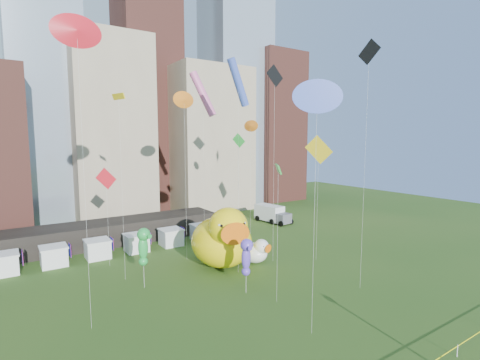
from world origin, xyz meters
TOP-DOWN VIEW (x-y plane):
  - skyline at (2.25, 61.06)m, footprint 101.00×23.00m
  - crane_right at (30.89, 64.00)m, footprint 23.00×1.00m
  - pavilion at (-4.00, 42.00)m, footprint 38.00×6.00m
  - vendor_tents at (1.02, 36.00)m, footprint 33.24×2.80m
  - big_duck at (7.58, 24.27)m, footprint 9.01×10.63m
  - small_duck at (11.70, 23.37)m, footprint 3.88×4.42m
  - seahorse_green at (-2.17, 23.63)m, footprint 1.64×1.86m
  - seahorse_purple at (5.76, 16.79)m, footprint 1.51×1.75m
  - box_truck at (27.09, 39.39)m, footprint 3.60×7.40m
  - kite_0 at (-8.40, 18.24)m, footprint 2.47×0.51m
  - kite_1 at (9.20, 31.90)m, footprint 3.48×2.88m
  - kite_2 at (16.15, 11.38)m, footprint 0.21×2.41m
  - kite_3 at (10.19, 24.82)m, footprint 0.78×1.59m
  - kite_4 at (18.71, 20.05)m, footprint 1.56×3.20m
  - kite_5 at (5.78, 7.88)m, footprint 2.21×1.64m
  - kite_6 at (13.94, 27.65)m, footprint 0.66×1.47m
  - kite_8 at (-3.48, 32.22)m, footprint 2.51×0.69m
  - kite_10 at (13.89, 22.71)m, footprint 2.64×0.18m
  - kite_11 at (7.07, 13.71)m, footprint 1.80×2.41m
  - kite_12 at (-3.15, 26.97)m, footprint 0.88×2.03m
  - kite_13 at (8.15, 21.86)m, footprint 3.09×1.40m
  - kite_14 at (5.23, 29.22)m, footprint 2.04×0.67m

SIDE VIEW (x-z plane):
  - vendor_tents at x=1.02m, z-range -0.09..2.31m
  - small_duck at x=11.70m, z-range -0.13..2.98m
  - box_truck at x=27.09m, z-range 0.04..3.06m
  - pavilion at x=-4.00m, z-range 0.00..3.20m
  - big_duck at x=7.58m, z-range -0.31..7.26m
  - seahorse_purple at x=5.76m, z-range 1.21..6.73m
  - seahorse_green at x=-2.17m, z-range 1.52..7.77m
  - kite_8 at x=-3.48m, z-range 4.48..16.30m
  - kite_11 at x=7.07m, z-range 5.95..18.82m
  - kite_4 at x=18.71m, z-range 5.90..21.51m
  - kite_3 at x=10.19m, z-range 6.46..22.29m
  - kite_6 at x=13.94m, z-range 7.95..25.53m
  - kite_5 at x=5.78m, z-range 8.46..27.89m
  - kite_12 at x=-3.15m, z-range 9.26..29.04m
  - kite_14 at x=5.23m, z-range 9.36..30.21m
  - kite_1 at x=9.20m, z-range 8.99..33.02m
  - kite_13 at x=8.15m, z-range 9.30..33.00m
  - skyline at x=2.25m, z-range -12.56..55.44m
  - kite_10 at x=13.89m, z-range 10.00..33.85m
  - kite_2 at x=16.15m, z-range 10.31..34.88m
  - kite_0 at x=-8.40m, z-range 10.85..35.09m
  - crane_right at x=30.89m, z-range 8.90..84.90m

